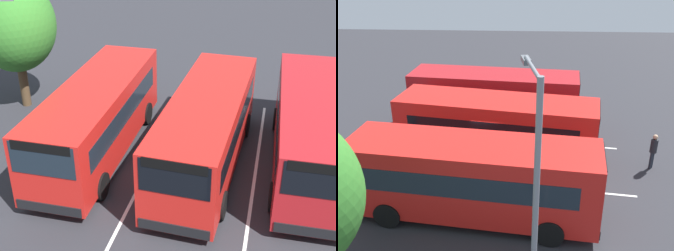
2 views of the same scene
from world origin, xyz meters
The scene contains 8 objects.
ground_plane centered at (0.00, 0.00, 0.00)m, with size 61.49×61.49×0.00m, color #2B2B30.
bus_far_left centered at (-0.72, -4.31, 1.69)m, with size 9.46×3.55×3.06m.
bus_center_left centered at (-0.17, 0.08, 1.69)m, with size 9.51×3.96×3.06m.
bus_center_right centered at (-0.59, 4.02, 1.69)m, with size 9.43×3.41×3.06m.
pedestrian centered at (6.99, -0.42, 1.01)m, with size 0.45×0.45×1.71m.
street_lamp centered at (1.39, -8.19, 4.00)m, with size 0.55×2.28×6.91m.
lane_stripe_outer_left centered at (0.00, -2.08, 0.00)m, with size 11.72×0.12×0.01m, color silver.
lane_stripe_inner_left centered at (0.00, 2.08, 0.00)m, with size 11.72×0.12×0.01m, color silver.
Camera 2 is at (1.11, -16.46, 9.48)m, focal length 41.90 mm.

